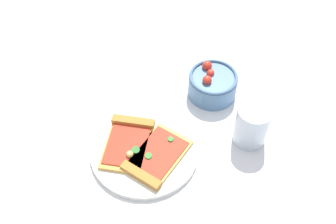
{
  "coord_description": "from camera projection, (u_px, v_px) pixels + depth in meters",
  "views": [
    {
      "loc": [
        -0.15,
        -0.53,
        0.76
      ],
      "look_at": [
        0.1,
        0.0,
        0.03
      ],
      "focal_mm": 42.98,
      "sensor_mm": 36.0,
      "label": 1
    }
  ],
  "objects": [
    {
      "name": "soda_glass",
      "position": [
        252.0,
        125.0,
        0.9
      ],
      "size": [
        0.08,
        0.08,
        0.1
      ],
      "color": "silver",
      "rests_on": "ground_plane"
    },
    {
      "name": "paper_napkin",
      "position": [
        70.0,
        101.0,
        1.0
      ],
      "size": [
        0.17,
        0.14,
        0.0
      ],
      "primitive_type": "cube",
      "rotation": [
        0.0,
        0.0,
        0.33
      ],
      "color": "white",
      "rests_on": "ground_plane"
    },
    {
      "name": "pizza_slice_near",
      "position": [
        129.0,
        140.0,
        0.91
      ],
      "size": [
        0.16,
        0.17,
        0.02
      ],
      "color": "gold",
      "rests_on": "plate"
    },
    {
      "name": "plate",
      "position": [
        145.0,
        150.0,
        0.9
      ],
      "size": [
        0.24,
        0.24,
        0.01
      ],
      "primitive_type": "cylinder",
      "color": "silver",
      "rests_on": "ground_plane"
    },
    {
      "name": "pizza_slice_far",
      "position": [
        155.0,
        158.0,
        0.88
      ],
      "size": [
        0.17,
        0.16,
        0.01
      ],
      "color": "#E5B256",
      "rests_on": "plate"
    },
    {
      "name": "salad_bowl",
      "position": [
        212.0,
        84.0,
        1.0
      ],
      "size": [
        0.12,
        0.12,
        0.08
      ],
      "color": "#4C7299",
      "rests_on": "ground_plane"
    },
    {
      "name": "ground_plane",
      "position": [
        129.0,
        136.0,
        0.94
      ],
      "size": [
        2.4,
        2.4,
        0.0
      ],
      "primitive_type": "plane",
      "color": "silver",
      "rests_on": "ground"
    }
  ]
}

